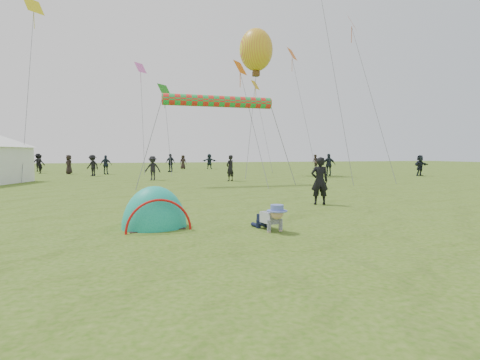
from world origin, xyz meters
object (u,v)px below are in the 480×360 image
object	(u,v)px
crawling_toddler	(271,217)
balloon_kite	(256,52)
standing_adult	(320,181)
popup_tent	(155,227)

from	to	relation	value
crawling_toddler	balloon_kite	world-z (taller)	balloon_kite
standing_adult	balloon_kite	distance (m)	21.14
popup_tent	standing_adult	distance (m)	6.34
popup_tent	standing_adult	bearing A→B (deg)	17.28
balloon_kite	popup_tent	bearing A→B (deg)	-115.11
standing_adult	balloon_kite	size ratio (longest dim) A/B	0.42
crawling_toddler	popup_tent	xyz separation A→B (m)	(-2.54, 1.17, -0.32)
crawling_toddler	standing_adult	distance (m)	4.91
balloon_kite	crawling_toddler	bearing A→B (deg)	-108.23
popup_tent	standing_adult	size ratio (longest dim) A/B	1.21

